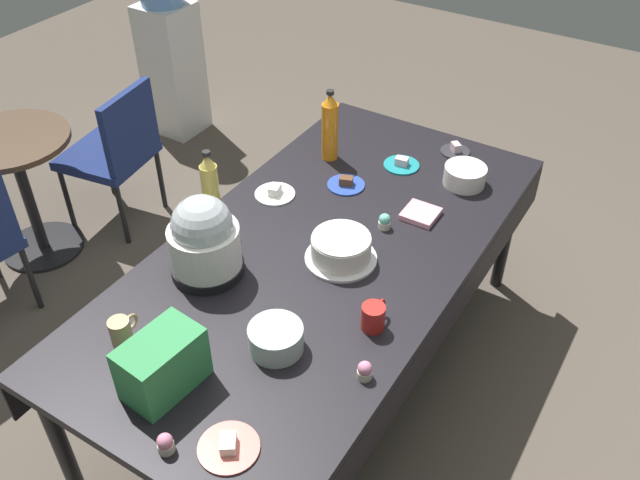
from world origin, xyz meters
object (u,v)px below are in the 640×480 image
Objects in this scene: glass_salad_bowl at (276,338)px; coffee_mug_tan at (121,331)px; dessert_plate_teal at (401,164)px; dessert_plate_coral at (229,447)px; dessert_plate_cobalt at (346,184)px; potluck_table at (320,262)px; frosted_layer_cake at (341,249)px; ceramic_snack_bowl at (465,176)px; round_cafe_table at (21,175)px; water_cooler at (170,50)px; cupcake_mint at (365,371)px; slow_cooker at (204,240)px; maroon_chair_right at (116,148)px; dessert_plate_white at (275,193)px; soda_carton at (162,364)px; soda_bottle_ginger_ale at (211,191)px; cupcake_lemon at (165,443)px; coffee_mug_red at (373,317)px; soda_bottle_orange_juice at (330,127)px; dessert_plate_charcoal at (455,150)px; cupcake_berry at (385,221)px.

coffee_mug_tan is (-0.25, 0.46, 0.00)m from glass_salad_bowl.
dessert_plate_coral is (-1.62, -0.26, -0.00)m from dessert_plate_teal.
potluck_table is at bearing -162.70° from dessert_plate_cobalt.
ceramic_snack_bowl is at bearing -15.41° from frosted_layer_cake.
round_cafe_table is 1.47m from water_cooler.
water_cooler is (0.68, 2.04, -0.17)m from dessert_plate_teal.
glass_salad_bowl is 1.60× the size of coffee_mug_tan.
cupcake_mint is (-0.91, -0.60, 0.02)m from dessert_plate_cobalt.
frosted_layer_cake is at bearing 9.58° from dessert_plate_coral.
ceramic_snack_bowl reaches higher than dessert_plate_teal.
slow_cooker is 1.55m from maroon_chair_right.
cupcake_mint is 0.58× the size of coffee_mug_tan.
dessert_plate_white is 1.09m from soda_carton.
round_cafe_table is at bearing 88.67° from soda_bottle_ginger_ale.
coffee_mug_red is (0.75, -0.27, 0.02)m from cupcake_lemon.
soda_bottle_ginger_ale is at bearing 168.21° from soda_bottle_orange_juice.
dessert_plate_charcoal is at bearing 31.35° from ceramic_snack_bowl.
coffee_mug_tan is at bearing 155.88° from cupcake_berry.
cupcake_berry is at bearing -161.38° from dessert_plate_teal.
cupcake_berry reaches higher than dessert_plate_coral.
slow_cooker reaches higher than glass_salad_bowl.
soda_bottle_orange_juice reaches higher than cupcake_berry.
soda_bottle_orange_juice is at bearing -11.79° from soda_bottle_ginger_ale.
glass_salad_bowl is 2.76× the size of cupcake_berry.
cupcake_mint is 0.82m from coffee_mug_tan.
dessert_plate_white is at bearing 134.52° from dessert_plate_cobalt.
soda_bottle_ginger_ale is at bearing 54.70° from glass_salad_bowl.
potluck_table is at bearing -22.07° from coffee_mug_tan.
water_cooler reaches higher than dessert_plate_white.
water_cooler is (0.67, 2.35, -0.20)m from ceramic_snack_bowl.
ceramic_snack_bowl is at bearing -7.31° from soda_carton.
glass_salad_bowl reaches higher than potluck_table.
dessert_plate_coral is at bearing -98.91° from soda_carton.
coffee_mug_red reaches higher than dessert_plate_cobalt.
dessert_plate_white is 1.26m from maroon_chair_right.
cupcake_berry is (-0.18, -0.29, 0.02)m from dessert_plate_cobalt.
round_cafe_table is at bearing 99.00° from cupcake_berry.
cupcake_mint is 0.64m from soda_carton.
soda_bottle_ginger_ale is at bearing 40.84° from dessert_plate_coral.
coffee_mug_red is at bearing -156.28° from cupcake_berry.
cupcake_lemon is 0.20× the size of soda_bottle_orange_juice.
ceramic_snack_bowl is at bearing -1.77° from dessert_plate_coral.
water_cooler is (0.44, 2.21, -0.17)m from dessert_plate_charcoal.
dessert_plate_cobalt is at bearing 17.30° from potluck_table.
glass_salad_bowl reaches higher than cupcake_berry.
water_cooler is at bearing 9.34° from round_cafe_table.
water_cooler is at bearing 63.36° from dessert_plate_cobalt.
cupcake_mint is at bearing -142.04° from frosted_layer_cake.
potluck_table is at bearing -41.36° from slow_cooker.
soda_bottle_ginger_ale reaches higher than slow_cooker.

